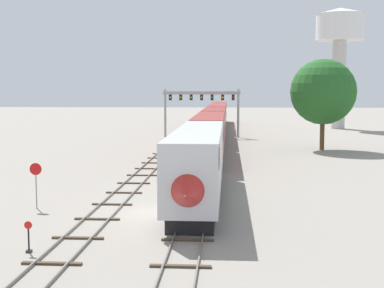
{
  "coord_description": "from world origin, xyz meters",
  "views": [
    {
      "loc": [
        3.96,
        -31.93,
        7.39
      ],
      "look_at": [
        1.0,
        12.0,
        3.0
      ],
      "focal_mm": 50.66,
      "sensor_mm": 36.0,
      "label": 1
    }
  ],
  "objects_px": {
    "water_tower": "(340,35)",
    "stop_sign": "(36,179)",
    "passenger_train": "(215,124)",
    "trackside_tree_left": "(323,92)",
    "signal_gantry": "(202,102)",
    "switch_stand": "(29,241)"
  },
  "relations": [
    {
      "from": "passenger_train",
      "to": "signal_gantry",
      "type": "distance_m",
      "value": 8.07
    },
    {
      "from": "stop_sign",
      "to": "trackside_tree_left",
      "type": "xyz_separation_m",
      "value": [
        23.54,
        34.97,
        5.3
      ]
    },
    {
      "from": "passenger_train",
      "to": "water_tower",
      "type": "distance_m",
      "value": 39.33
    },
    {
      "from": "passenger_train",
      "to": "switch_stand",
      "type": "relative_size",
      "value": 71.39
    },
    {
      "from": "stop_sign",
      "to": "trackside_tree_left",
      "type": "relative_size",
      "value": 0.26
    },
    {
      "from": "signal_gantry",
      "to": "switch_stand",
      "type": "height_order",
      "value": "signal_gantry"
    },
    {
      "from": "passenger_train",
      "to": "trackside_tree_left",
      "type": "bearing_deg",
      "value": -36.78
    },
    {
      "from": "signal_gantry",
      "to": "water_tower",
      "type": "xyz_separation_m",
      "value": [
        25.25,
        20.93,
        12.14
      ]
    },
    {
      "from": "signal_gantry",
      "to": "switch_stand",
      "type": "xyz_separation_m",
      "value": [
        -4.85,
        -61.3,
        -5.09
      ]
    },
    {
      "from": "water_tower",
      "to": "passenger_train",
      "type": "bearing_deg",
      "value": -129.33
    },
    {
      "from": "passenger_train",
      "to": "trackside_tree_left",
      "type": "distance_m",
      "value": 17.52
    },
    {
      "from": "passenger_train",
      "to": "signal_gantry",
      "type": "bearing_deg",
      "value": 107.48
    },
    {
      "from": "switch_stand",
      "to": "signal_gantry",
      "type": "bearing_deg",
      "value": 85.48
    },
    {
      "from": "stop_sign",
      "to": "trackside_tree_left",
      "type": "distance_m",
      "value": 42.49
    },
    {
      "from": "water_tower",
      "to": "trackside_tree_left",
      "type": "distance_m",
      "value": 40.75
    },
    {
      "from": "signal_gantry",
      "to": "trackside_tree_left",
      "type": "height_order",
      "value": "trackside_tree_left"
    },
    {
      "from": "signal_gantry",
      "to": "passenger_train",
      "type": "bearing_deg",
      "value": -72.52
    },
    {
      "from": "signal_gantry",
      "to": "trackside_tree_left",
      "type": "bearing_deg",
      "value": -47.55
    },
    {
      "from": "water_tower",
      "to": "switch_stand",
      "type": "relative_size",
      "value": 15.67
    },
    {
      "from": "water_tower",
      "to": "stop_sign",
      "type": "relative_size",
      "value": 7.94
    },
    {
      "from": "water_tower",
      "to": "switch_stand",
      "type": "bearing_deg",
      "value": -110.11
    },
    {
      "from": "signal_gantry",
      "to": "switch_stand",
      "type": "bearing_deg",
      "value": -94.52
    }
  ]
}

